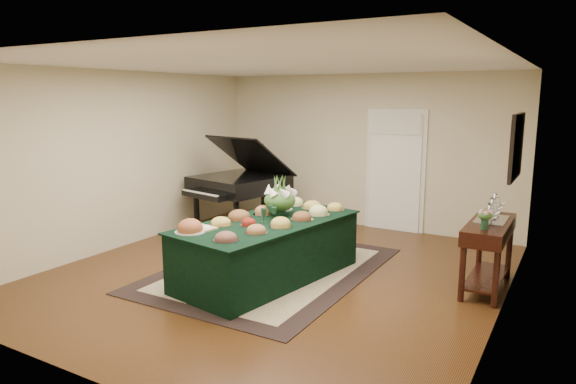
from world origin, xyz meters
The scene contains 14 objects.
ground centered at (0.00, 0.00, 0.00)m, with size 6.00×6.00×0.00m, color black.
area_rug centered at (-0.14, 0.09, 0.01)m, with size 2.48×3.47×0.01m.
kitchen_doorway centered at (0.60, 2.97, 1.02)m, with size 1.05×0.07×2.10m.
buffet_table centered at (0.01, -0.23, 0.38)m, with size 1.58×2.65×0.76m.
food_platters centered at (-0.03, -0.17, 0.81)m, with size 1.28×2.29×0.13m.
cutting_board centered at (-0.48, -0.97, 0.80)m, with size 0.38×0.38×0.10m.
green_goblets centered at (0.01, -0.19, 0.85)m, with size 0.17×0.28×0.18m.
floral_centerpiece centered at (-0.02, 0.13, 1.02)m, with size 0.43×0.43×0.43m.
grand_piano centered at (-1.81, 1.72, 0.82)m, with size 1.68×1.80×1.65m.
wicker_basket centered at (-1.02, 1.19, 0.11)m, with size 0.35×0.35×0.22m, color #A77743.
mahogany_sideboard centered at (2.49, 0.79, 0.65)m, with size 0.45×1.29×0.84m.
tea_service centered at (2.50, 0.86, 0.96)m, with size 0.34×0.74×0.30m.
pink_bouquet centered at (2.50, 0.39, 1.00)m, with size 0.18×0.18×0.23m.
wall_painting centered at (2.72, 0.79, 1.75)m, with size 0.05×0.95×0.75m.
Camera 1 is at (3.37, -5.55, 2.31)m, focal length 32.00 mm.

